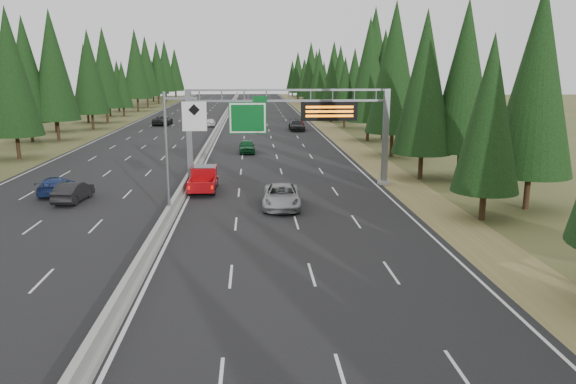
# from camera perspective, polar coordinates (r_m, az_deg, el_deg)

# --- Properties ---
(road) EXTENTS (32.00, 260.00, 0.08)m
(road) POSITION_cam_1_polar(r_m,az_deg,el_deg) (90.68, -7.09, 6.34)
(road) COLOR black
(road) RESTS_ON ground
(shoulder_right) EXTENTS (3.60, 260.00, 0.06)m
(shoulder_right) POSITION_cam_1_polar(r_m,az_deg,el_deg) (91.38, 4.19, 6.44)
(shoulder_right) COLOR olive
(shoulder_right) RESTS_ON ground
(shoulder_left) EXTENTS (3.60, 260.00, 0.06)m
(shoulder_left) POSITION_cam_1_polar(r_m,az_deg,el_deg) (93.42, -18.11, 5.99)
(shoulder_left) COLOR #454C23
(shoulder_left) RESTS_ON ground
(median_barrier) EXTENTS (0.70, 260.00, 0.85)m
(median_barrier) POSITION_cam_1_polar(r_m,az_deg,el_deg) (90.64, -7.10, 6.57)
(median_barrier) COLOR gray
(median_barrier) RESTS_ON road
(sign_gantry) EXTENTS (16.75, 0.98, 7.80)m
(sign_gantry) POSITION_cam_1_polar(r_m,az_deg,el_deg) (45.25, 0.89, 7.11)
(sign_gantry) COLOR slate
(sign_gantry) RESTS_ON road
(hov_sign_pole) EXTENTS (2.80, 0.50, 8.00)m
(hov_sign_pole) POSITION_cam_1_polar(r_m,az_deg,el_deg) (35.63, -11.33, 4.57)
(hov_sign_pole) COLOR slate
(hov_sign_pole) RESTS_ON road
(tree_row_right) EXTENTS (10.96, 242.56, 18.86)m
(tree_row_right) POSITION_cam_1_polar(r_m,az_deg,el_deg) (78.86, 8.82, 11.71)
(tree_row_right) COLOR black
(tree_row_right) RESTS_ON ground
(tree_row_left) EXTENTS (11.65, 242.15, 18.32)m
(tree_row_left) POSITION_cam_1_polar(r_m,az_deg,el_deg) (85.69, -22.64, 11.39)
(tree_row_left) COLOR black
(tree_row_left) RESTS_ON ground
(silver_minivan) EXTENTS (2.84, 5.67, 1.54)m
(silver_minivan) POSITION_cam_1_polar(r_m,az_deg,el_deg) (38.59, -0.65, -0.45)
(silver_minivan) COLOR #9F9FA3
(silver_minivan) RESTS_ON road
(red_pickup) EXTENTS (2.00, 5.59, 1.82)m
(red_pickup) POSITION_cam_1_polar(r_m,az_deg,el_deg) (44.70, -8.53, 1.50)
(red_pickup) COLOR black
(red_pickup) RESTS_ON road
(car_ahead_green) EXTENTS (1.90, 4.40, 1.48)m
(car_ahead_green) POSITION_cam_1_polar(r_m,az_deg,el_deg) (64.30, -4.20, 4.65)
(car_ahead_green) COLOR #135628
(car_ahead_green) RESTS_ON road
(car_ahead_dkred) EXTENTS (1.72, 4.45, 1.45)m
(car_ahead_dkred) POSITION_cam_1_polar(r_m,az_deg,el_deg) (88.46, 1.06, 6.78)
(car_ahead_dkred) COLOR #4F0D0B
(car_ahead_dkred) RESTS_ON road
(car_ahead_dkgrey) EXTENTS (2.34, 5.61, 1.62)m
(car_ahead_dkgrey) POSITION_cam_1_polar(r_m,az_deg,el_deg) (87.76, 0.89, 6.79)
(car_ahead_dkgrey) COLOR black
(car_ahead_dkgrey) RESTS_ON road
(car_ahead_white) EXTENTS (2.84, 5.97, 1.65)m
(car_ahead_white) POSITION_cam_1_polar(r_m,az_deg,el_deg) (139.70, -5.33, 8.82)
(car_ahead_white) COLOR silver
(car_ahead_white) RESTS_ON road
(car_ahead_far) EXTENTS (1.95, 4.20, 1.39)m
(car_ahead_far) POSITION_cam_1_polar(r_m,az_deg,el_deg) (159.75, -4.89, 9.22)
(car_ahead_far) COLOR black
(car_ahead_far) RESTS_ON road
(car_onc_near) EXTENTS (1.94, 4.52, 1.45)m
(car_onc_near) POSITION_cam_1_polar(r_m,az_deg,el_deg) (43.19, -20.98, 0.04)
(car_onc_near) COLOR black
(car_onc_near) RESTS_ON road
(car_onc_blue) EXTENTS (1.98, 4.66, 1.34)m
(car_onc_blue) POSITION_cam_1_polar(r_m,az_deg,el_deg) (46.23, -22.51, 0.62)
(car_onc_blue) COLOR navy
(car_onc_blue) RESTS_ON road
(car_onc_white) EXTENTS (1.70, 3.96, 1.33)m
(car_onc_white) POSITION_cam_1_polar(r_m,az_deg,el_deg) (95.16, -7.86, 7.03)
(car_onc_white) COLOR white
(car_onc_white) RESTS_ON road
(car_onc_far) EXTENTS (2.93, 6.00, 1.64)m
(car_onc_far) POSITION_cam_1_polar(r_m,az_deg,el_deg) (98.82, -12.62, 7.13)
(car_onc_far) COLOR black
(car_onc_far) RESTS_ON road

